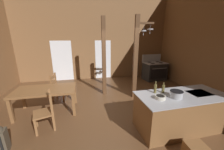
# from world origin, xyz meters

# --- Properties ---
(ground_plane) EXTENTS (8.52, 8.00, 0.10)m
(ground_plane) POSITION_xyz_m (0.00, 0.00, -0.05)
(ground_plane) COLOR brown
(wall_back) EXTENTS (8.52, 0.14, 4.57)m
(wall_back) POSITION_xyz_m (0.00, 3.67, 2.28)
(wall_back) COLOR brown
(wall_back) RESTS_ON ground_plane
(glazed_door_back_left) EXTENTS (1.00, 0.01, 2.05)m
(glazed_door_back_left) POSITION_xyz_m (-1.74, 3.60, 1.02)
(glazed_door_back_left) COLOR white
(glazed_door_back_left) RESTS_ON ground_plane
(glazed_panel_back_right) EXTENTS (0.84, 0.01, 2.05)m
(glazed_panel_back_right) POSITION_xyz_m (0.39, 3.60, 1.02)
(glazed_panel_back_right) COLOR white
(glazed_panel_back_right) RESTS_ON ground_plane
(kitchen_island) EXTENTS (2.19, 1.04, 0.89)m
(kitchen_island) POSITION_xyz_m (1.65, -0.99, 0.44)
(kitchen_island) COLOR brown
(kitchen_island) RESTS_ON ground_plane
(stove_range) EXTENTS (1.21, 0.90, 1.32)m
(stove_range) POSITION_xyz_m (3.02, 2.72, 0.48)
(stove_range) COLOR black
(stove_range) RESTS_ON ground_plane
(support_post_with_pot_rack) EXTENTS (0.64, 0.24, 2.92)m
(support_post_with_pot_rack) POSITION_xyz_m (1.21, 0.91, 1.56)
(support_post_with_pot_rack) COLOR brown
(support_post_with_pot_rack) RESTS_ON ground_plane
(support_post_center) EXTENTS (0.14, 0.14, 2.92)m
(support_post_center) POSITION_xyz_m (0.13, 1.44, 1.46)
(support_post_center) COLOR brown
(support_post_center) RESTS_ON ground_plane
(step_stool) EXTENTS (0.38, 0.31, 0.30)m
(step_stool) POSITION_xyz_m (1.35, -1.83, 0.18)
(step_stool) COLOR olive
(step_stool) RESTS_ON ground_plane
(dining_table) EXTENTS (1.72, 0.93, 0.74)m
(dining_table) POSITION_xyz_m (-1.76, 0.44, 0.65)
(dining_table) COLOR brown
(dining_table) RESTS_ON ground_plane
(ladderback_chair_near_window) EXTENTS (0.52, 0.52, 0.95)m
(ladderback_chair_near_window) POSITION_xyz_m (-1.60, 1.30, 0.45)
(ladderback_chair_near_window) COLOR olive
(ladderback_chair_near_window) RESTS_ON ground_plane
(ladderback_chair_by_post) EXTENTS (0.55, 0.55, 0.95)m
(ladderback_chair_by_post) POSITION_xyz_m (-1.58, -0.36, 0.45)
(ladderback_chair_by_post) COLOR olive
(ladderback_chair_by_post) RESTS_ON ground_plane
(stockpot_on_counter) EXTENTS (0.35, 0.28, 0.16)m
(stockpot_on_counter) POSITION_xyz_m (1.39, -1.09, 0.97)
(stockpot_on_counter) COLOR #A8AAB2
(stockpot_on_counter) RESTS_ON kitchen_island
(mixing_bowl_on_counter) EXTENTS (0.22, 0.22, 0.08)m
(mixing_bowl_on_counter) POSITION_xyz_m (1.00, -1.08, 0.93)
(mixing_bowl_on_counter) COLOR silver
(mixing_bowl_on_counter) RESTS_ON kitchen_island
(bottle_tall_on_counter) EXTENTS (0.06, 0.06, 0.30)m
(bottle_tall_on_counter) POSITION_xyz_m (1.06, -0.76, 1.01)
(bottle_tall_on_counter) COLOR brown
(bottle_tall_on_counter) RESTS_ON kitchen_island
(bottle_short_on_counter) EXTENTS (0.07, 0.07, 0.26)m
(bottle_short_on_counter) POSITION_xyz_m (1.26, -0.78, 0.99)
(bottle_short_on_counter) COLOR brown
(bottle_short_on_counter) RESTS_ON kitchen_island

